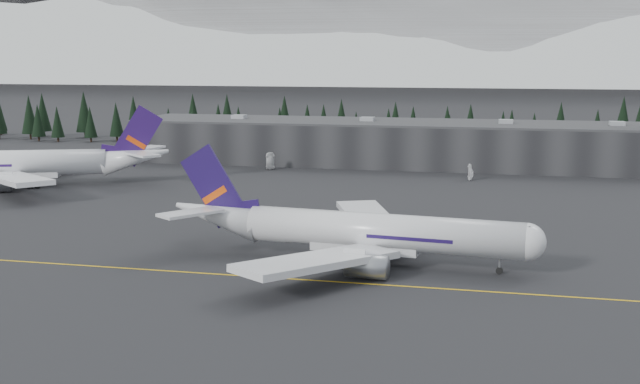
% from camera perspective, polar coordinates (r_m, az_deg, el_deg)
% --- Properties ---
extents(ground, '(1400.00, 1400.00, 0.00)m').
position_cam_1_polar(ground, '(117.85, -2.22, -5.92)').
color(ground, black).
rests_on(ground, ground).
extents(taxiline, '(400.00, 0.40, 0.02)m').
position_cam_1_polar(taxiline, '(115.99, -2.48, -6.17)').
color(taxiline, gold).
rests_on(taxiline, ground).
extents(terminal, '(160.00, 30.00, 12.60)m').
position_cam_1_polar(terminal, '(237.72, 5.76, 3.50)').
color(terminal, black).
rests_on(terminal, ground).
extents(treeline, '(360.00, 20.00, 15.00)m').
position_cam_1_polar(treeline, '(274.17, 6.77, 4.55)').
color(treeline, black).
rests_on(treeline, ground).
extents(mountain_ridge, '(4400.00, 900.00, 420.00)m').
position_cam_1_polar(mountain_ridge, '(1110.30, 11.66, 7.85)').
color(mountain_ridge, white).
rests_on(mountain_ridge, ground).
extents(jet_main, '(59.84, 55.04, 17.60)m').
position_cam_1_polar(jet_main, '(124.21, 2.13, -2.74)').
color(jet_main, silver).
rests_on(jet_main, ground).
extents(jet_parked, '(64.51, 57.66, 19.64)m').
position_cam_1_polar(jet_parked, '(209.42, -19.86, 1.93)').
color(jet_parked, silver).
rests_on(jet_parked, ground).
extents(gse_vehicle_a, '(4.32, 5.47, 1.38)m').
position_cam_1_polar(gse_vehicle_a, '(225.74, -3.56, 1.77)').
color(gse_vehicle_a, silver).
rests_on(gse_vehicle_a, ground).
extents(gse_vehicle_b, '(4.52, 2.29, 1.47)m').
position_cam_1_polar(gse_vehicle_b, '(209.16, 10.66, 1.01)').
color(gse_vehicle_b, white).
rests_on(gse_vehicle_b, ground).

